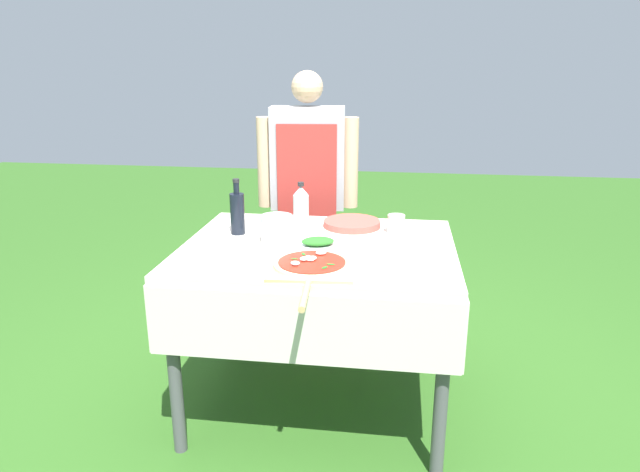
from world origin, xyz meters
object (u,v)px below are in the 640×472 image
(prep_table, at_px, (319,267))
(plate_stack, at_px, (352,224))
(mixing_tub, at_px, (277,230))
(herb_container, at_px, (318,242))
(sauce_jar, at_px, (396,225))
(person_cook, at_px, (308,184))
(pizza_on_peel, at_px, (311,266))
(oil_bottle, at_px, (237,212))
(water_bottle, at_px, (301,209))

(prep_table, bearing_deg, plate_stack, 68.52)
(mixing_tub, distance_m, plate_stack, 0.44)
(prep_table, xyz_separation_m, plate_stack, (0.12, 0.30, 0.12))
(herb_container, height_order, sauce_jar, sauce_jar)
(herb_container, distance_m, sauce_jar, 0.41)
(person_cook, bearing_deg, mixing_tub, 83.81)
(herb_container, xyz_separation_m, plate_stack, (0.12, 0.33, -0.00))
(herb_container, distance_m, mixing_tub, 0.19)
(prep_table, distance_m, pizza_on_peel, 0.33)
(pizza_on_peel, height_order, herb_container, pizza_on_peel)
(person_cook, height_order, plate_stack, person_cook)
(herb_container, xyz_separation_m, mixing_tub, (-0.18, 0.01, 0.04))
(oil_bottle, distance_m, herb_container, 0.42)
(herb_container, bearing_deg, plate_stack, 69.90)
(oil_bottle, xyz_separation_m, water_bottle, (0.29, 0.06, 0.01))
(prep_table, height_order, pizza_on_peel, pizza_on_peel)
(prep_table, height_order, person_cook, person_cook)
(prep_table, distance_m, plate_stack, 0.35)
(water_bottle, xyz_separation_m, herb_container, (0.11, -0.20, -0.09))
(prep_table, bearing_deg, oil_bottle, 163.86)
(person_cook, height_order, sauce_jar, person_cook)
(pizza_on_peel, xyz_separation_m, mixing_tub, (-0.20, 0.30, 0.05))
(pizza_on_peel, xyz_separation_m, sauce_jar, (0.32, 0.53, 0.03))
(water_bottle, xyz_separation_m, plate_stack, (0.23, 0.13, -0.10))
(person_cook, relative_size, herb_container, 8.06)
(mixing_tub, xyz_separation_m, sauce_jar, (0.51, 0.23, -0.03))
(pizza_on_peel, bearing_deg, oil_bottle, 130.10)
(herb_container, bearing_deg, person_cook, 101.92)
(water_bottle, relative_size, plate_stack, 0.86)
(prep_table, xyz_separation_m, mixing_tub, (-0.18, -0.01, 0.17))
(prep_table, xyz_separation_m, person_cook, (-0.18, 0.81, 0.20))
(herb_container, bearing_deg, mixing_tub, 175.85)
(plate_stack, bearing_deg, prep_table, -111.48)
(water_bottle, height_order, plate_stack, water_bottle)
(oil_bottle, height_order, mixing_tub, oil_bottle)
(prep_table, bearing_deg, sauce_jar, 33.43)
(plate_stack, distance_m, sauce_jar, 0.23)
(herb_container, relative_size, mixing_tub, 1.35)
(prep_table, xyz_separation_m, herb_container, (-0.00, -0.02, 0.12))
(water_bottle, relative_size, herb_container, 1.27)
(oil_bottle, relative_size, sauce_jar, 2.92)
(oil_bottle, xyz_separation_m, plate_stack, (0.51, 0.19, -0.09))
(pizza_on_peel, xyz_separation_m, water_bottle, (-0.12, 0.48, 0.10))
(plate_stack, bearing_deg, oil_bottle, -159.58)
(prep_table, height_order, oil_bottle, oil_bottle)
(oil_bottle, relative_size, herb_container, 1.37)
(herb_container, xyz_separation_m, sauce_jar, (0.33, 0.24, 0.02))
(prep_table, bearing_deg, person_cook, 102.28)
(person_cook, bearing_deg, sauce_jar, 125.10)
(pizza_on_peel, height_order, plate_stack, pizza_on_peel)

